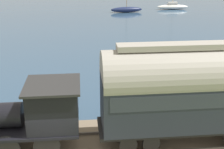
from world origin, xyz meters
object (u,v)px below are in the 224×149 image
at_px(passenger_coach, 189,88).
at_px(rowboat_mid_harbor, 161,102).
at_px(sailboat_white, 172,6).
at_px(steam_locomotive, 24,112).
at_px(rowboat_far_out, 181,74).
at_px(sailboat_navy, 127,9).

xyz_separation_m(passenger_coach, rowboat_mid_harbor, (4.85, -0.16, -2.89)).
height_order(sailboat_white, rowboat_mid_harbor, sailboat_white).
xyz_separation_m(steam_locomotive, rowboat_far_out, (9.69, -10.09, -2.08)).
bearing_deg(rowboat_mid_harbor, sailboat_white, 0.33).
relative_size(steam_locomotive, rowboat_far_out, 2.13).
bearing_deg(steam_locomotive, sailboat_navy, -14.25).
xyz_separation_m(steam_locomotive, rowboat_mid_harbor, (4.85, -7.30, -2.10)).
bearing_deg(rowboat_far_out, passenger_coach, 143.91).
xyz_separation_m(passenger_coach, sailboat_white, (44.98, -12.62, -2.56)).
bearing_deg(passenger_coach, rowboat_far_out, -16.91).
bearing_deg(passenger_coach, sailboat_navy, -4.84).
bearing_deg(sailboat_navy, passenger_coach, 170.05).
relative_size(steam_locomotive, sailboat_navy, 0.94).
height_order(steam_locomotive, rowboat_mid_harbor, steam_locomotive).
bearing_deg(steam_locomotive, passenger_coach, -90.00).
xyz_separation_m(steam_locomotive, sailboat_navy, (42.21, -10.72, -1.79)).
relative_size(sailboat_white, sailboat_navy, 1.17).
height_order(steam_locomotive, passenger_coach, passenger_coach).
height_order(steam_locomotive, sailboat_navy, sailboat_navy).
xyz_separation_m(sailboat_white, rowboat_far_out, (-35.30, 9.67, -0.32)).
relative_size(passenger_coach, sailboat_white, 0.99).
distance_m(sailboat_white, rowboat_mid_harbor, 42.02).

